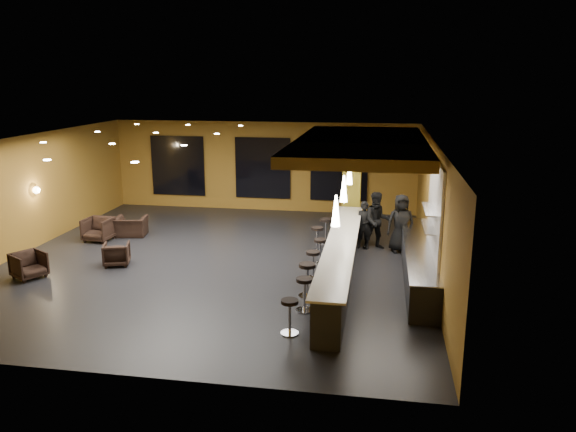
% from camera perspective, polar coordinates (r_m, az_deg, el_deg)
% --- Properties ---
extents(floor, '(12.00, 13.00, 0.10)m').
position_cam_1_polar(floor, '(16.51, -7.17, -4.69)').
color(floor, black).
rests_on(floor, ground).
extents(ceiling, '(12.00, 13.00, 0.10)m').
position_cam_1_polar(ceiling, '(15.74, -7.57, 7.83)').
color(ceiling, black).
extents(wall_back, '(12.00, 0.10, 3.50)m').
position_cam_1_polar(wall_back, '(22.27, -2.52, 5.07)').
color(wall_back, olive).
rests_on(wall_back, floor).
extents(wall_front, '(12.00, 0.10, 3.50)m').
position_cam_1_polar(wall_front, '(10.19, -18.04, -6.61)').
color(wall_front, olive).
rests_on(wall_front, floor).
extents(wall_left, '(0.10, 13.00, 3.50)m').
position_cam_1_polar(wall_left, '(18.68, -25.45, 1.96)').
color(wall_left, olive).
rests_on(wall_left, floor).
extents(wall_right, '(0.10, 13.00, 3.50)m').
position_cam_1_polar(wall_right, '(15.43, 14.69, 0.57)').
color(wall_right, olive).
rests_on(wall_right, floor).
extents(wood_soffit, '(3.60, 8.00, 0.28)m').
position_cam_1_polar(wood_soffit, '(16.08, 7.40, 7.28)').
color(wood_soffit, olive).
rests_on(wood_soffit, ceiling).
extents(window_left, '(2.20, 0.06, 2.40)m').
position_cam_1_polar(window_left, '(23.15, -11.12, 5.03)').
color(window_left, black).
rests_on(window_left, wall_back).
extents(window_center, '(2.20, 0.06, 2.40)m').
position_cam_1_polar(window_center, '(22.17, -2.58, 4.89)').
color(window_center, black).
rests_on(window_center, wall_back).
extents(window_right, '(2.20, 0.06, 2.40)m').
position_cam_1_polar(window_right, '(21.75, 5.20, 4.67)').
color(window_right, black).
rests_on(window_right, wall_back).
extents(tile_backsplash, '(0.06, 3.20, 2.40)m').
position_cam_1_polar(tile_backsplash, '(14.39, 14.73, 0.64)').
color(tile_backsplash, white).
rests_on(tile_backsplash, wall_right).
extents(bar_counter, '(0.60, 8.00, 1.00)m').
position_cam_1_polar(bar_counter, '(14.77, 5.38, -4.67)').
color(bar_counter, black).
rests_on(bar_counter, floor).
extents(bar_top, '(0.78, 8.10, 0.05)m').
position_cam_1_polar(bar_top, '(14.61, 5.43, -2.72)').
color(bar_top, beige).
rests_on(bar_top, bar_counter).
extents(prep_counter, '(0.70, 6.00, 0.86)m').
position_cam_1_polar(prep_counter, '(15.27, 13.04, -4.62)').
color(prep_counter, black).
rests_on(prep_counter, floor).
extents(prep_top, '(0.72, 6.00, 0.03)m').
position_cam_1_polar(prep_top, '(15.14, 13.14, -2.99)').
color(prep_top, silver).
rests_on(prep_top, prep_counter).
extents(wall_shelf_lower, '(0.30, 1.50, 0.03)m').
position_cam_1_polar(wall_shelf_lower, '(14.28, 14.14, -1.08)').
color(wall_shelf_lower, silver).
rests_on(wall_shelf_lower, wall_right).
extents(wall_shelf_upper, '(0.30, 1.50, 0.03)m').
position_cam_1_polar(wall_shelf_upper, '(14.18, 14.24, 0.68)').
color(wall_shelf_upper, silver).
rests_on(wall_shelf_upper, wall_right).
extents(column, '(0.60, 0.60, 3.50)m').
position_cam_1_polar(column, '(18.91, 6.50, 3.38)').
color(column, olive).
rests_on(column, floor).
extents(wall_sconce, '(0.22, 0.22, 0.22)m').
position_cam_1_polar(wall_sconce, '(18.98, -24.20, 2.42)').
color(wall_sconce, '#FFE5B2').
rests_on(wall_sconce, wall_left).
extents(pendant_0, '(0.20, 0.20, 0.70)m').
position_cam_1_polar(pendant_0, '(12.34, 4.89, 0.53)').
color(pendant_0, white).
rests_on(pendant_0, wood_soffit).
extents(pendant_1, '(0.20, 0.20, 0.70)m').
position_cam_1_polar(pendant_1, '(14.77, 5.69, 2.77)').
color(pendant_1, white).
rests_on(pendant_1, wood_soffit).
extents(pendant_2, '(0.20, 0.20, 0.70)m').
position_cam_1_polar(pendant_2, '(17.23, 6.26, 4.37)').
color(pendant_2, white).
rests_on(pendant_2, wood_soffit).
extents(staff_a, '(0.59, 0.43, 1.49)m').
position_cam_1_polar(staff_a, '(17.47, 7.75, -0.92)').
color(staff_a, black).
rests_on(staff_a, floor).
extents(staff_b, '(0.99, 0.84, 1.79)m').
position_cam_1_polar(staff_b, '(17.48, 9.05, -0.47)').
color(staff_b, black).
rests_on(staff_b, floor).
extents(staff_c, '(0.98, 0.75, 1.78)m').
position_cam_1_polar(staff_c, '(17.31, 11.39, -0.73)').
color(staff_c, black).
rests_on(staff_c, floor).
extents(armchair_a, '(1.05, 1.04, 0.70)m').
position_cam_1_polar(armchair_a, '(16.43, -24.84, -4.55)').
color(armchair_a, black).
rests_on(armchair_a, floor).
extents(armchair_b, '(0.87, 0.89, 0.64)m').
position_cam_1_polar(armchair_b, '(16.64, -17.02, -3.71)').
color(armchair_b, black).
rests_on(armchair_b, floor).
extents(armchair_c, '(0.88, 0.90, 0.77)m').
position_cam_1_polar(armchair_c, '(19.22, -18.72, -1.29)').
color(armchair_c, black).
rests_on(armchair_c, floor).
extents(armchair_d, '(1.13, 1.03, 0.65)m').
position_cam_1_polar(armchair_d, '(19.51, -15.64, -1.03)').
color(armchair_d, black).
rests_on(armchair_d, floor).
extents(bar_stool_0, '(0.38, 0.38, 0.75)m').
position_cam_1_polar(bar_stool_0, '(11.75, 0.17, -9.74)').
color(bar_stool_0, silver).
rests_on(bar_stool_0, floor).
extents(bar_stool_1, '(0.40, 0.40, 0.79)m').
position_cam_1_polar(bar_stool_1, '(12.83, 1.68, -7.52)').
color(bar_stool_1, silver).
rests_on(bar_stool_1, floor).
extents(bar_stool_2, '(0.43, 0.43, 0.85)m').
position_cam_1_polar(bar_stool_2, '(13.62, 1.96, -6.07)').
color(bar_stool_2, silver).
rests_on(bar_stool_2, floor).
extents(bar_stool_3, '(0.38, 0.38, 0.76)m').
position_cam_1_polar(bar_stool_3, '(14.81, 2.54, -4.62)').
color(bar_stool_3, silver).
rests_on(bar_stool_3, floor).
extents(bar_stool_4, '(0.37, 0.37, 0.74)m').
position_cam_1_polar(bar_stool_4, '(15.97, 3.28, -3.28)').
color(bar_stool_4, silver).
rests_on(bar_stool_4, floor).
extents(bar_stool_5, '(0.39, 0.39, 0.77)m').
position_cam_1_polar(bar_stool_5, '(17.09, 2.98, -2.04)').
color(bar_stool_5, silver).
rests_on(bar_stool_5, floor).
extents(bar_stool_6, '(0.41, 0.41, 0.81)m').
position_cam_1_polar(bar_stool_6, '(17.97, 3.89, -1.16)').
color(bar_stool_6, silver).
rests_on(bar_stool_6, floor).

